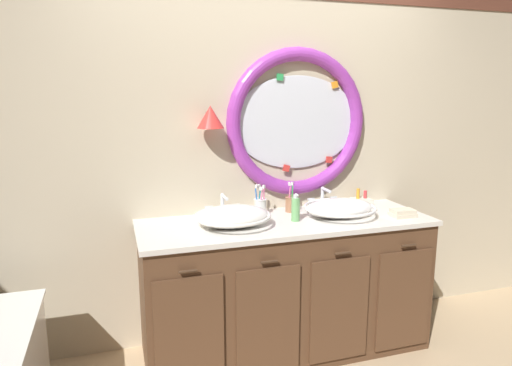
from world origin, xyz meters
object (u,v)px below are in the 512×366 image
toothbrush_holder_left (260,205)px  toiletry_basket (361,201)px  folded_hand_towel (403,213)px  sink_basin_left (233,216)px  sink_basin_right (340,208)px  toothbrush_holder_right (291,203)px  soap_dispenser (296,209)px

toothbrush_holder_left → toiletry_basket: (0.77, 0.04, -0.03)m
toothbrush_holder_left → folded_hand_towel: bearing=-20.8°
sink_basin_left → toiletry_basket: size_ratio=3.60×
toiletry_basket → sink_basin_right: bearing=-141.3°
toothbrush_holder_left → toiletry_basket: 0.78m
folded_hand_towel → toothbrush_holder_left: bearing=159.2°
toothbrush_holder_right → sink_basin_left: bearing=-155.4°
toothbrush_holder_left → soap_dispenser: toothbrush_holder_left is taller
sink_basin_left → sink_basin_right: sink_basin_left is taller
sink_basin_left → sink_basin_right: 0.72m
soap_dispenser → toiletry_basket: 0.66m
sink_basin_left → soap_dispenser: (0.41, -0.01, 0.02)m
folded_hand_towel → toiletry_basket: 0.38m
sink_basin_right → sink_basin_left: bearing=180.0°
sink_basin_left → sink_basin_right: bearing=-0.0°
folded_hand_towel → soap_dispenser: bearing=170.3°
sink_basin_right → toiletry_basket: 0.38m
sink_basin_right → folded_hand_towel: 0.41m
folded_hand_towel → sink_basin_left: bearing=173.5°
toiletry_basket → folded_hand_towel: bearing=-75.8°
soap_dispenser → sink_basin_left: bearing=179.1°
sink_basin_right → toothbrush_holder_left: (-0.48, 0.20, 0.00)m
toothbrush_holder_right → toothbrush_holder_left: bearing=-177.8°
soap_dispenser → toothbrush_holder_right: bearing=75.9°
sink_basin_left → toothbrush_holder_left: size_ratio=2.26×
toothbrush_holder_right → toiletry_basket: bearing=2.8°
toothbrush_holder_left → soap_dispenser: bearing=-51.9°
sink_basin_left → folded_hand_towel: (1.11, -0.13, -0.04)m
sink_basin_right → toothbrush_holder_right: bearing=140.8°
sink_basin_right → toiletry_basket: (0.30, 0.24, -0.03)m
toiletry_basket → toothbrush_holder_left: bearing=-177.4°
folded_hand_towel → toiletry_basket: size_ratio=1.23×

